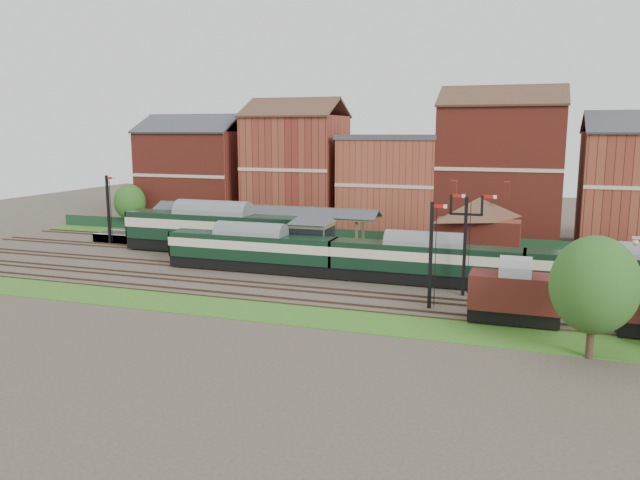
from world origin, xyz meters
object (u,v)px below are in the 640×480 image
(dmu_train, at_px, (424,259))
(goods_van_a, at_px, (514,294))
(signal_box, at_px, (312,235))
(semaphore_bracket, at_px, (466,239))
(platform_railcar, at_px, (214,229))

(dmu_train, distance_m, goods_van_a, 11.84)
(goods_van_a, bearing_deg, signal_box, 147.31)
(dmu_train, bearing_deg, semaphore_bracket, -34.47)
(semaphore_bracket, distance_m, platform_railcar, 28.93)
(platform_railcar, bearing_deg, goods_van_a, -26.22)
(dmu_train, relative_size, goods_van_a, 8.16)
(dmu_train, distance_m, platform_railcar, 24.67)
(platform_railcar, distance_m, goods_van_a, 35.09)
(semaphore_bracket, height_order, platform_railcar, semaphore_bracket)
(signal_box, bearing_deg, goods_van_a, -32.69)
(platform_railcar, height_order, goods_van_a, platform_railcar)
(semaphore_bracket, height_order, dmu_train, semaphore_bracket)
(semaphore_bracket, distance_m, dmu_train, 5.03)
(dmu_train, bearing_deg, signal_box, 164.08)
(platform_railcar, bearing_deg, dmu_train, -15.28)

